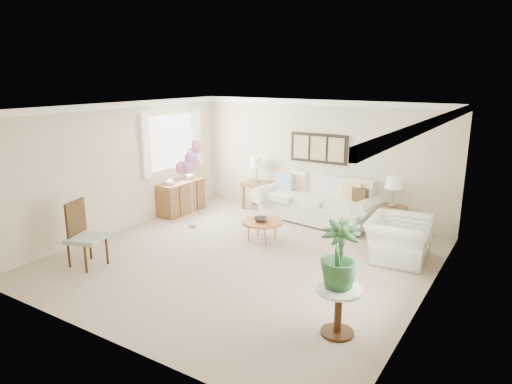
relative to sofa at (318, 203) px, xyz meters
The scene contains 18 objects.
ground_plane 2.70m from the sofa, 93.31° to the right, with size 6.00×6.00×0.00m, color tan.
room_shell 2.86m from the sofa, 95.86° to the right, with size 6.04×6.04×2.60m.
wall_art_triptych 1.20m from the sofa, 117.19° to the left, with size 1.35×0.06×0.65m.
sofa is the anchor object (origin of this frame).
end_table_left 1.63m from the sofa, behind, with size 0.60×0.55×0.66m.
end_table_right 1.61m from the sofa, ahead, with size 0.50×0.45×0.55m.
lamp_left 1.77m from the sofa, behind, with size 0.34×0.34×0.59m.
lamp_right 1.73m from the sofa, ahead, with size 0.36×0.36×0.64m.
coffee_table 1.78m from the sofa, 101.76° to the right, with size 0.79×0.79×0.40m.
decor_bowl 1.82m from the sofa, 101.47° to the right, with size 0.28×0.28×0.07m, color #29241F.
armchair 2.44m from the sofa, 30.88° to the right, with size 1.12×0.98×0.73m, color silver.
side_table 4.59m from the sofa, 62.07° to the right, with size 0.56×0.56×0.61m.
potted_plant 4.58m from the sofa, 62.23° to the right, with size 0.47×0.47×0.84m, color #1E4C1E.
accent_chair 4.89m from the sofa, 117.85° to the right, with size 0.69×0.69×1.10m.
credenza 3.14m from the sofa, 158.22° to the right, with size 0.46×1.20×0.74m.
vase_white 3.30m from the sofa, 152.06° to the right, with size 0.17×0.17×0.18m, color silver.
vase_sage 3.05m from the sofa, 163.63° to the right, with size 0.19×0.19×0.20m, color silver.
balloon_cluster 2.93m from the sofa, 137.38° to the right, with size 0.52×0.48×1.90m.
Camera 1 is at (4.14, -6.19, 3.12)m, focal length 32.00 mm.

